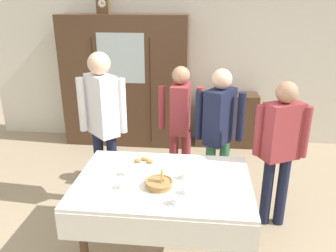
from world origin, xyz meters
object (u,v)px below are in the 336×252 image
Objects in this scene: bread_basket at (159,183)px; pastry_plate at (144,163)px; wall_cabinet at (125,82)px; person_beside_shelf at (280,143)px; spoon_near_right at (232,205)px; book_stack at (228,91)px; tea_cup_near_right at (185,176)px; mantel_clock at (103,5)px; tea_cup_center at (127,172)px; dining_table at (163,192)px; bookshelf_low at (226,120)px; tea_cup_near_left at (123,185)px; person_by_cabinet at (180,118)px; person_near_right_end at (219,127)px; person_behind_table_right at (103,116)px; tea_cup_far_left at (187,191)px; spoon_far_left at (194,166)px; tea_cup_mid_right at (176,201)px.

bread_basket is 0.45m from pastry_plate.
pastry_plate is (0.68, -2.28, -0.24)m from wall_cabinet.
spoon_near_right is at bearing -120.24° from person_beside_shelf.
book_stack is 2.63m from tea_cup_near_right.
mantel_clock is 1.85× the size of tea_cup_center.
wall_cabinet reaches higher than book_stack.
person_beside_shelf reaches higher than dining_table.
bookshelf_low is at bearing 75.14° from bread_basket.
tea_cup_near_left is (0.58, -2.74, -0.23)m from wall_cabinet.
person_by_cabinet reaches higher than bread_basket.
mantel_clock reaches higher than person_near_right_end.
person_by_cabinet is (0.96, -1.38, -0.09)m from wall_cabinet.
mantel_clock reaches higher than bookshelf_low.
dining_table is at bearing -46.41° from person_behind_table_right.
mantel_clock is at bearing 121.26° from spoon_near_right.
person_by_cabinet is at bearing 86.25° from bread_basket.
mantel_clock is at bearing 132.12° from person_by_cabinet.
pastry_plate reaches higher than spoon_near_right.
wall_cabinet reaches higher than tea_cup_near_right.
tea_cup_center is 1.17m from person_near_right_end.
person_behind_table_right is 1.14× the size of person_beside_shelf.
dining_table is at bearing 77.56° from bread_basket.
tea_cup_far_left is at bearing 159.78° from spoon_near_right.
wall_cabinet is 15.62× the size of tea_cup_far_left.
person_beside_shelf is (1.09, 0.58, 0.27)m from dining_table.
tea_cup_far_left is at bearing -24.71° from tea_cup_center.
tea_cup_far_left is at bearing -83.60° from person_by_cabinet.
tea_cup_center is 0.98m from spoon_near_right.
mantel_clock is 2.56m from bookshelf_low.
book_stack is at bearing 1.80° from wall_cabinet.
person_by_cabinet is (0.80, 0.43, -0.15)m from person_behind_table_right.
wall_cabinet is 2.83m from person_beside_shelf.
tea_cup_center is at bearing 94.70° from tea_cup_near_left.
dining_table is at bearing 151.94° from spoon_near_right.
tea_cup_near_left reaches higher than dining_table.
person_near_right_end reaches higher than dining_table.
spoon_near_right is at bearing -62.86° from spoon_far_left.
dining_table is at bearing 112.97° from tea_cup_mid_right.
bookshelf_low is 7.35× the size of tea_cup_far_left.
book_stack reaches higher than tea_cup_near_right.
dining_table is 0.99× the size of person_by_cabinet.
person_behind_table_right is (-1.44, -1.87, 0.65)m from bookshelf_low.
wall_cabinet is 2.99m from tea_cup_far_left.
tea_cup_mid_right reaches higher than spoon_near_right.
bread_basket is at bearing 160.15° from spoon_near_right.
tea_cup_center is at bearing -158.48° from spoon_far_left.
tea_cup_near_right is 1.05m from person_beside_shelf.
tea_cup_near_left is (-0.50, -0.21, 0.00)m from tea_cup_near_right.
person_by_cabinet reaches higher than spoon_far_left.
dining_table is 3.22m from mantel_clock.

